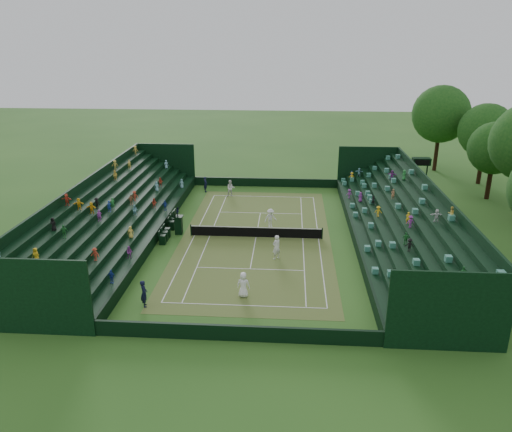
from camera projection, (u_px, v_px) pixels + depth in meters
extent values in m
plane|color=#2A5A1C|center=(256.00, 237.00, 43.95)|extent=(160.00, 160.00, 0.00)
cube|color=#3F7527|center=(256.00, 237.00, 43.95)|extent=(12.97, 26.77, 0.01)
cube|color=black|center=(265.00, 182.00, 58.69)|extent=(17.17, 0.20, 1.00)
cube|color=black|center=(237.00, 333.00, 28.87)|extent=(17.17, 0.20, 1.00)
cube|color=black|center=(353.00, 235.00, 43.22)|extent=(0.20, 31.77, 1.00)
cube|color=black|center=(161.00, 230.00, 44.34)|extent=(0.20, 31.77, 1.00)
cube|color=black|center=(359.00, 235.00, 43.19)|extent=(0.80, 32.00, 1.00)
cube|color=black|center=(369.00, 233.00, 43.06)|extent=(0.80, 32.00, 1.45)
cube|color=black|center=(378.00, 230.00, 42.93)|extent=(0.80, 32.00, 1.90)
cube|color=black|center=(388.00, 228.00, 42.81)|extent=(0.80, 32.00, 2.35)
cube|color=black|center=(398.00, 226.00, 42.68)|extent=(0.80, 32.00, 2.80)
cube|color=black|center=(408.00, 224.00, 42.55)|extent=(0.80, 32.00, 3.25)
cube|color=black|center=(417.00, 221.00, 42.42)|extent=(0.80, 32.00, 3.70)
cube|color=black|center=(427.00, 219.00, 42.29)|extent=(0.80, 32.00, 4.15)
cube|color=black|center=(434.00, 215.00, 42.13)|extent=(0.20, 32.00, 4.90)
cube|color=black|center=(155.00, 229.00, 44.37)|extent=(0.80, 32.00, 1.00)
cube|color=black|center=(146.00, 227.00, 44.34)|extent=(0.80, 32.00, 1.45)
cube|color=black|center=(137.00, 224.00, 44.32)|extent=(0.80, 32.00, 1.90)
cube|color=black|center=(128.00, 222.00, 44.30)|extent=(0.80, 32.00, 2.35)
cube|color=black|center=(119.00, 219.00, 44.27)|extent=(0.80, 32.00, 2.80)
cube|color=black|center=(110.00, 217.00, 44.25)|extent=(0.80, 32.00, 3.25)
cube|color=black|center=(101.00, 214.00, 44.22)|extent=(0.80, 32.00, 3.70)
cube|color=black|center=(92.00, 211.00, 44.20)|extent=(0.80, 32.00, 4.15)
cube|color=black|center=(86.00, 207.00, 44.10)|extent=(0.20, 32.00, 4.90)
cylinder|color=black|center=(191.00, 230.00, 44.15)|extent=(0.10, 0.10, 1.06)
cylinder|color=black|center=(322.00, 233.00, 43.39)|extent=(0.10, 0.10, 1.06)
cube|color=black|center=(256.00, 232.00, 43.79)|extent=(11.57, 0.02, 0.86)
cube|color=white|center=(256.00, 227.00, 43.63)|extent=(11.57, 0.04, 0.07)
cylinder|color=black|center=(413.00, 177.00, 57.34)|extent=(0.16, 0.16, 3.00)
cylinder|color=black|center=(426.00, 177.00, 57.24)|extent=(0.16, 0.16, 3.00)
cube|color=black|center=(421.00, 161.00, 56.68)|extent=(2.00, 1.00, 0.80)
cylinder|color=black|center=(489.00, 185.00, 53.88)|extent=(0.50, 0.50, 3.02)
sphere|color=#154313|center=(495.00, 148.00, 52.49)|extent=(5.52, 5.52, 5.52)
cylinder|color=black|center=(480.00, 170.00, 59.42)|extent=(0.50, 0.50, 3.44)
sphere|color=#154313|center=(486.00, 131.00, 57.83)|extent=(6.29, 6.29, 6.29)
cylinder|color=black|center=(436.00, 156.00, 65.29)|extent=(0.50, 0.50, 3.97)
sphere|color=#154313|center=(441.00, 114.00, 63.46)|extent=(7.26, 7.26, 7.26)
cube|color=black|center=(179.00, 225.00, 44.47)|extent=(0.62, 0.62, 1.60)
cube|color=black|center=(178.00, 217.00, 44.18)|extent=(0.80, 0.80, 0.09)
cube|color=black|center=(175.00, 213.00, 44.10)|extent=(0.07, 0.80, 0.62)
imported|color=black|center=(178.00, 212.00, 44.03)|extent=(0.44, 0.49, 0.83)
cube|color=black|center=(163.00, 240.00, 42.38)|extent=(0.52, 0.52, 0.83)
cube|color=black|center=(159.00, 234.00, 42.22)|extent=(0.06, 0.52, 0.52)
cube|color=black|center=(165.00, 236.00, 43.13)|extent=(0.52, 0.52, 0.83)
cube|color=black|center=(162.00, 230.00, 42.97)|extent=(0.06, 0.52, 0.52)
cube|color=black|center=(167.00, 233.00, 43.88)|extent=(0.52, 0.52, 0.83)
cube|color=black|center=(164.00, 227.00, 43.72)|extent=(0.06, 0.52, 0.52)
cube|color=black|center=(172.00, 225.00, 45.57)|extent=(0.52, 0.52, 0.83)
cube|color=black|center=(169.00, 220.00, 45.41)|extent=(0.06, 0.52, 0.52)
cube|color=black|center=(174.00, 222.00, 46.32)|extent=(0.52, 0.52, 0.83)
cube|color=black|center=(171.00, 217.00, 46.16)|extent=(0.06, 0.52, 0.52)
cube|color=black|center=(176.00, 219.00, 47.07)|extent=(0.52, 0.52, 0.83)
cube|color=black|center=(173.00, 214.00, 46.91)|extent=(0.06, 0.52, 0.52)
imported|color=white|center=(243.00, 285.00, 33.64)|extent=(0.93, 0.65, 1.80)
imported|color=white|center=(276.00, 247.00, 39.36)|extent=(0.88, 0.85, 2.03)
imported|color=silver|center=(231.00, 188.00, 54.93)|extent=(1.01, 0.86, 1.83)
imported|color=white|center=(270.00, 218.00, 46.06)|extent=(1.31, 1.06, 1.77)
imported|color=black|center=(206.00, 184.00, 56.52)|extent=(0.50, 0.69, 1.76)
imported|color=black|center=(144.00, 294.00, 32.44)|extent=(0.66, 0.79, 1.85)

